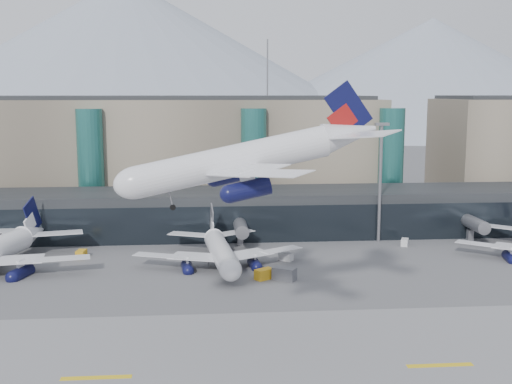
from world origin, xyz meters
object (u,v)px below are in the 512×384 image
jet_parked_mid (219,243)px  lightmast_mid (380,175)px  veh_g (286,257)px  veh_h (264,274)px  veh_b (81,254)px  hero_jet (259,149)px  veh_c (284,274)px  veh_d (405,242)px

jet_parked_mid → lightmast_mid: bearing=-71.6°
lightmast_mid → veh_g: size_ratio=9.87×
lightmast_mid → veh_h: 40.08m
veh_b → veh_h: (34.21, -17.37, 0.15)m
hero_jet → veh_c: size_ratio=8.72×
jet_parked_mid → veh_b: bearing=69.5°
hero_jet → veh_h: (3.54, 29.34, -24.29)m
veh_h → veh_d: bearing=0.1°
lightmast_mid → veh_g: 29.42m
lightmast_mid → hero_jet: 64.29m
jet_parked_mid → veh_d: bearing=-79.5°
veh_g → veh_c: bearing=-59.5°
veh_h → lightmast_mid: bearing=9.2°
hero_jet → veh_h: bearing=76.6°
veh_b → veh_c: (37.60, -18.08, 0.34)m
veh_d → hero_jet: bearing=168.9°
jet_parked_mid → veh_h: jet_parked_mid is taller
veh_b → veh_h: size_ratio=0.80×
veh_c → veh_h: bearing=-160.7°
veh_b → veh_d: 66.16m
hero_jet → veh_b: hero_jet is taller
jet_parked_mid → veh_h: size_ratio=10.17×
lightmast_mid → veh_c: (-23.92, -26.73, -13.33)m
veh_b → veh_g: 39.89m
veh_c → veh_d: 36.26m
lightmast_mid → veh_d: (4.48, -4.19, -13.69)m
jet_parked_mid → veh_b: jet_parked_mid is taller
veh_b → jet_parked_mid: bearing=-96.5°
veh_c → veh_g: veh_c is taller
veh_b → veh_h: 38.36m
lightmast_mid → veh_h: size_ratio=7.81×
jet_parked_mid → veh_g: (12.84, 1.68, -3.32)m
jet_parked_mid → veh_g: 13.37m
lightmast_mid → hero_jet: (-30.86, -55.36, 10.77)m
veh_g → jet_parked_mid: bearing=-133.5°
jet_parked_mid → veh_d: (39.32, 11.46, -3.34)m
jet_parked_mid → veh_d: size_ratio=12.99×
lightmast_mid → veh_c: bearing=-131.8°
veh_d → jet_parked_mid: bearing=129.8°
veh_b → veh_d: (66.01, 4.46, -0.02)m
jet_parked_mid → veh_d: jet_parked_mid is taller
veh_c → veh_g: (1.92, 12.76, -0.33)m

